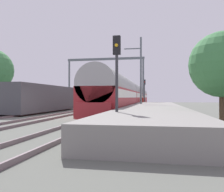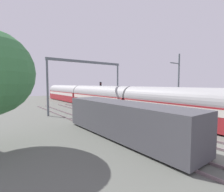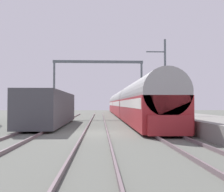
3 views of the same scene
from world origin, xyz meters
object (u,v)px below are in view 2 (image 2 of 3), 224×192
(catenary_gantry, at_px, (87,75))
(railway_signal_far, at_px, (101,90))
(passenger_train, at_px, (100,97))
(person_crossing, at_px, (123,103))
(freight_car, at_px, (122,119))

(catenary_gantry, bearing_deg, railway_signal_far, 41.78)
(railway_signal_far, xyz_separation_m, catenary_gantry, (-5.93, -5.30, 2.59))
(passenger_train, distance_m, person_crossing, 4.77)
(passenger_train, bearing_deg, catenary_gantry, -146.39)
(passenger_train, relative_size, person_crossing, 28.44)
(passenger_train, bearing_deg, railway_signal_far, 53.94)
(person_crossing, bearing_deg, catenary_gantry, 174.31)
(freight_car, height_order, catenary_gantry, catenary_gantry)
(passenger_train, xyz_separation_m, railway_signal_far, (1.92, 2.63, 1.06))
(passenger_train, relative_size, freight_car, 3.78)
(passenger_train, bearing_deg, freight_car, -117.11)
(freight_car, bearing_deg, person_crossing, 48.85)
(railway_signal_far, bearing_deg, freight_car, -118.51)
(passenger_train, distance_m, catenary_gantry, 6.05)
(freight_car, distance_m, railway_signal_far, 20.91)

